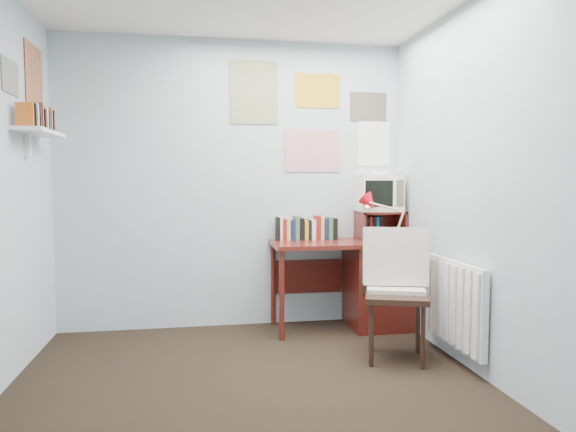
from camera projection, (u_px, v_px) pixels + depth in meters
name	position (u px, v px, depth m)	size (l,w,h in m)	color
ground	(258.00, 411.00, 2.86)	(3.50, 3.50, 0.00)	black
back_wall	(234.00, 184.00, 4.49)	(3.00, 0.02, 2.50)	#B2C0CB
right_wall	(509.00, 186.00, 3.03)	(0.02, 3.50, 2.50)	#B2C0CB
desk	(371.00, 281.00, 4.48)	(1.20, 0.55, 0.76)	maroon
desk_chair	(396.00, 297.00, 3.65)	(0.47, 0.45, 0.92)	black
desk_lamp	(402.00, 221.00, 4.26)	(0.26, 0.22, 0.37)	red
tv_riser	(380.00, 225.00, 4.58)	(0.40, 0.30, 0.25)	maroon
crt_tv	(378.00, 191.00, 4.58)	(0.37, 0.34, 0.35)	#EDE3C7
book_row	(310.00, 227.00, 4.54)	(0.60, 0.14, 0.22)	maroon
radiator	(454.00, 303.00, 3.62)	(0.09, 0.80, 0.60)	white
wall_shelf	(39.00, 132.00, 3.58)	(0.20, 0.62, 0.24)	white
posters_back	(312.00, 117.00, 4.56)	(1.20, 0.01, 0.90)	white
posters_left	(23.00, 77.00, 3.54)	(0.01, 0.70, 0.60)	white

